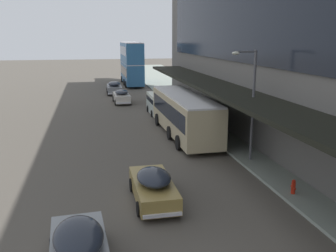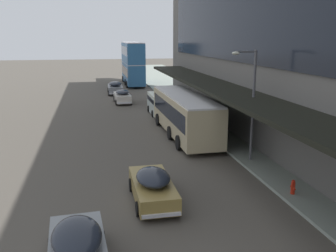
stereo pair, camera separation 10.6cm
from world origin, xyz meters
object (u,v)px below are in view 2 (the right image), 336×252
fire_hydrant (293,187)px  transit_bus_kerbside_rear (184,112)px  sedan_second_mid (115,88)px  street_lamp (251,97)px  sedan_second_near (153,186)px  transit_bus_kerbside_front (133,62)px  sedan_lead_near (122,96)px  vw_van (159,103)px

fire_hydrant → transit_bus_kerbside_rear: bearing=101.0°
sedan_second_mid → fire_hydrant: sedan_second_mid is taller
transit_bus_kerbside_rear → street_lamp: bearing=-71.5°
transit_bus_kerbside_rear → sedan_second_near: transit_bus_kerbside_rear is taller
transit_bus_kerbside_front → fire_hydrant: (2.65, -43.62, -3.00)m
sedan_lead_near → sedan_second_mid: 7.28m
transit_bus_kerbside_rear → fire_hydrant: 12.16m
transit_bus_kerbside_front → vw_van: transit_bus_kerbside_front is taller
street_lamp → fire_hydrant: bearing=-89.3°
sedan_second_mid → sedan_lead_near: bearing=-87.5°
sedan_lead_near → street_lamp: bearing=-75.7°
vw_van → transit_bus_kerbside_rear: bearing=-87.5°
vw_van → fire_hydrant: (2.69, -20.43, -0.60)m
vw_van → sedan_second_near: bearing=-101.1°
transit_bus_kerbside_rear → sedan_second_near: 11.88m
sedan_second_near → fire_hydrant: bearing=-7.1°
sedan_lead_near → sedan_second_mid: bearing=92.5°
sedan_lead_near → sedan_second_near: 26.47m
transit_bus_kerbside_front → street_lamp: 38.56m
sedan_lead_near → sedan_second_mid: (-0.32, 7.28, 0.04)m
transit_bus_kerbside_rear → sedan_second_near: (-4.23, -11.06, -1.04)m
fire_hydrant → sedan_second_near: bearing=172.9°
street_lamp → sedan_second_near: bearing=-146.2°
transit_bus_kerbside_front → fire_hydrant: size_ratio=15.96×
street_lamp → fire_hydrant: street_lamp is taller
transit_bus_kerbside_front → sedan_second_near: (-3.88, -42.80, -2.72)m
sedan_second_mid → sedan_second_near: size_ratio=1.08×
sedan_second_near → transit_bus_kerbside_rear: bearing=69.1°
transit_bus_kerbside_rear → sedan_second_near: bearing=-110.9°
transit_bus_kerbside_front → street_lamp: size_ratio=1.72×
transit_bus_kerbside_rear → sedan_second_near: size_ratio=2.49×
street_lamp → sedan_second_mid: bearing=101.4°
sedan_second_mid → fire_hydrant: (6.01, -34.54, -0.31)m
sedan_lead_near → sedan_second_mid: sedan_second_mid is taller
sedan_second_near → street_lamp: size_ratio=0.70×
transit_bus_kerbside_rear → fire_hydrant: bearing=-79.0°
transit_bus_kerbside_rear → sedan_lead_near: transit_bus_kerbside_rear is taller
vw_van → fire_hydrant: vw_van is taller
sedan_lead_near → vw_van: size_ratio=0.99×
transit_bus_kerbside_front → transit_bus_kerbside_rear: bearing=-89.4°
street_lamp → fire_hydrant: (0.06, -5.14, -3.46)m
transit_bus_kerbside_front → sedan_second_near: 43.07m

